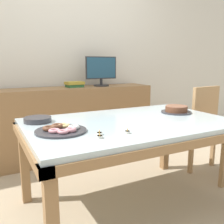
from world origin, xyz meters
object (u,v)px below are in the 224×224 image
Objects in this scene: tealight_near_cakes at (100,137)px; book_stack at (74,84)px; tealight_near_front at (99,133)px; chair at (213,126)px; computer_monitor at (101,71)px; cake_chocolate_round at (176,110)px; plate_stack at (38,120)px; tealight_right_edge at (171,107)px; pastry_platter at (61,130)px; tealight_left_edge at (127,132)px.

book_stack is at bearing 76.12° from tealight_near_cakes.
tealight_near_front is 0.07m from tealight_near_cakes.
chair is at bearing 14.45° from tealight_near_front.
cake_chocolate_round is (0.19, -1.23, -0.32)m from computer_monitor.
cake_chocolate_round is at bearing -65.43° from book_stack.
plate_stack is at bearing 170.51° from cake_chocolate_round.
tealight_right_edge is at bearing 28.03° from tealight_near_front.
pastry_platter is at bearing -162.90° from tealight_right_edge.
computer_monitor is 10.60× the size of tealight_right_edge.
tealight_right_edge is (-0.43, 0.19, 0.22)m from chair.
tealight_near_cakes is at bearing -163.48° from chair.
chair is 2.22× the size of computer_monitor.
cake_chocolate_round reaches higher than pastry_platter.
book_stack is at bearing 83.00° from tealight_left_edge.
tealight_near_cakes is 1.28m from tealight_right_edge.
book_stack is at bearing 134.05° from chair.
tealight_left_edge is at bearing -152.79° from cake_chocolate_round.
book_stack reaches higher than cake_chocolate_round.
cake_chocolate_round is 0.81× the size of pastry_platter.
tealight_near_front and tealight_right_edge have the same top height.
book_stack is 5.75× the size of tealight_left_edge.
computer_monitor is 10.60× the size of tealight_left_edge.
tealight_right_edge is at bearing 156.63° from chair.
tealight_left_edge is at bearing -32.29° from pastry_platter.
chair reaches higher than pastry_platter.
computer_monitor is 2.02× the size of plate_stack.
chair is 0.52m from tealight_right_edge.
chair is 4.48× the size of plate_stack.
tealight_near_front is at bearing -115.43° from computer_monitor.
computer_monitor is 1.76m from tealight_near_front.
book_stack is 0.83× the size of cake_chocolate_round.
plate_stack reaches higher than tealight_right_edge.
chair is 0.63m from cake_chocolate_round.
chair is at bearing -45.95° from book_stack.
tealight_near_cakes is at bearing -149.91° from tealight_right_edge.
tealight_left_edge is at bearing -145.15° from tealight_right_edge.
computer_monitor reaches higher than tealight_near_front.
pastry_platter is at bearing -124.29° from computer_monitor.
book_stack is 0.67× the size of pastry_platter.
tealight_near_front and tealight_near_cakes have the same top height.
chair is 23.50× the size of tealight_near_cakes.
computer_monitor is 1.28m from cake_chocolate_round.
book_stack is at bearing 179.78° from computer_monitor.
plate_stack is 5.25× the size of tealight_right_edge.
tealight_near_front is at bearing -42.52° from pastry_platter.
cake_chocolate_round is 1.32× the size of plate_stack.
cake_chocolate_round is 0.99m from tealight_near_front.
tealight_left_edge is (0.46, -0.59, -0.01)m from plate_stack.
chair is 1.58m from tealight_near_front.
tealight_near_front is (-0.74, -1.56, -0.34)m from computer_monitor.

